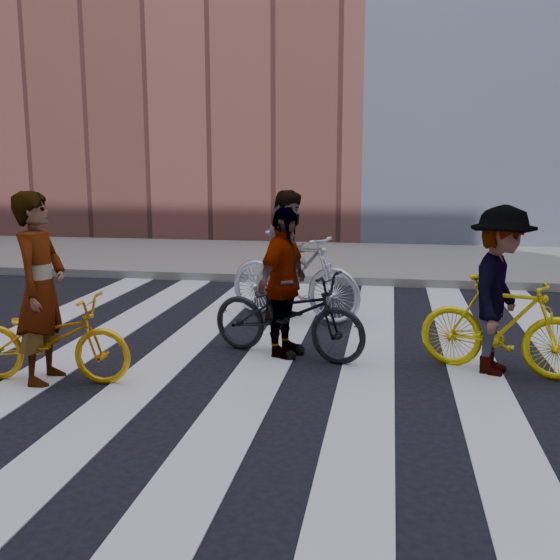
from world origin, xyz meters
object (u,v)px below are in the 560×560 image
(bike_yellow_left, at_px, (49,339))
(rider_right, at_px, (500,291))
(rider_mid, at_px, (290,256))
(rider_rear, at_px, (283,283))
(bike_silver_mid, at_px, (294,276))
(bike_dark_rear, at_px, (288,314))
(bike_yellow_right, at_px, (503,325))
(rider_left, at_px, (41,288))

(bike_yellow_left, relative_size, rider_right, 0.96)
(rider_mid, relative_size, rider_rear, 1.06)
(bike_yellow_left, relative_size, bike_silver_mid, 0.82)
(bike_yellow_left, bearing_deg, rider_rear, -63.01)
(rider_right, bearing_deg, rider_rear, 103.14)
(bike_dark_rear, relative_size, rider_rear, 1.11)
(rider_right, relative_size, rider_rear, 1.04)
(bike_yellow_left, height_order, bike_yellow_right, bike_yellow_right)
(bike_silver_mid, relative_size, rider_rear, 1.22)
(rider_left, height_order, rider_right, rider_left)
(bike_yellow_left, height_order, rider_rear, rider_rear)
(rider_left, bearing_deg, bike_silver_mid, -37.56)
(bike_yellow_left, height_order, rider_left, rider_left)
(rider_mid, bearing_deg, bike_yellow_right, -105.93)
(bike_yellow_right, height_order, bike_dark_rear, bike_yellow_right)
(bike_yellow_left, bearing_deg, bike_silver_mid, -36.90)
(bike_dark_rear, height_order, rider_left, rider_left)
(bike_yellow_left, bearing_deg, bike_yellow_right, -80.31)
(rider_left, distance_m, rider_rear, 2.52)
(rider_right, bearing_deg, rider_left, 121.73)
(bike_yellow_left, xyz_separation_m, rider_mid, (1.94, 3.00, 0.45))
(rider_left, bearing_deg, bike_yellow_left, -93.27)
(bike_silver_mid, xyz_separation_m, rider_rear, (0.14, -1.75, 0.22))
(bike_yellow_left, height_order, bike_silver_mid, bike_silver_mid)
(rider_rear, bearing_deg, bike_silver_mid, 22.66)
(bike_yellow_left, height_order, bike_dark_rear, bike_dark_rear)
(rider_mid, distance_m, rider_rear, 1.76)
(bike_yellow_right, bearing_deg, rider_mid, 70.57)
(rider_mid, bearing_deg, rider_rear, -151.40)
(bike_yellow_right, distance_m, rider_right, 0.36)
(bike_yellow_right, relative_size, rider_left, 0.90)
(bike_yellow_left, bearing_deg, rider_mid, -36.23)
(bike_yellow_left, xyz_separation_m, rider_left, (-0.05, 0.00, 0.51))
(bike_dark_rear, height_order, rider_right, rider_right)
(bike_yellow_right, relative_size, rider_rear, 1.01)
(bike_yellow_left, relative_size, rider_mid, 0.93)
(bike_dark_rear, distance_m, rider_left, 2.60)
(bike_yellow_right, bearing_deg, bike_dark_rear, 103.14)
(bike_dark_rear, bearing_deg, bike_silver_mid, 24.28)
(bike_silver_mid, bearing_deg, rider_left, 167.98)
(bike_yellow_right, relative_size, rider_mid, 0.95)
(bike_silver_mid, relative_size, rider_right, 1.17)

